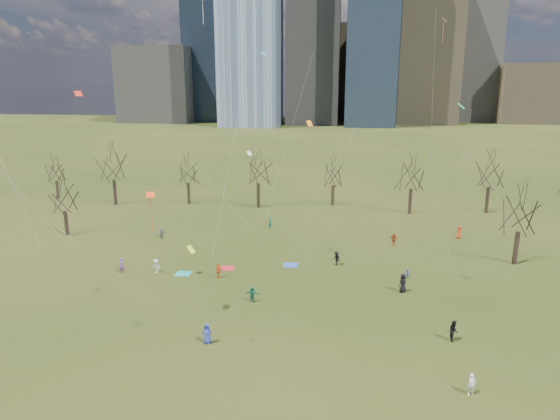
# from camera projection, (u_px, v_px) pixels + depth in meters

# --- Properties ---
(ground) EXTENTS (500.00, 500.00, 0.00)m
(ground) POSITION_uv_depth(u_px,v_px,m) (263.00, 325.00, 42.25)
(ground) COLOR black
(ground) RESTS_ON ground
(downtown_skyline) EXTENTS (212.50, 78.00, 118.00)m
(downtown_skyline) POSITION_uv_depth(u_px,v_px,m) (326.00, 39.00, 235.04)
(downtown_skyline) COLOR slate
(downtown_skyline) RESTS_ON ground
(bare_tree_row) EXTENTS (113.04, 29.80, 9.50)m
(bare_tree_row) POSITION_uv_depth(u_px,v_px,m) (300.00, 175.00, 76.47)
(bare_tree_row) COLOR black
(bare_tree_row) RESTS_ON ground
(blanket_teal) EXTENTS (1.60, 1.50, 0.03)m
(blanket_teal) POSITION_uv_depth(u_px,v_px,m) (183.00, 274.00, 53.49)
(blanket_teal) COLOR teal
(blanket_teal) RESTS_ON ground
(blanket_navy) EXTENTS (1.60, 1.50, 0.03)m
(blanket_navy) POSITION_uv_depth(u_px,v_px,m) (291.00, 265.00, 55.97)
(blanket_navy) COLOR blue
(blanket_navy) RESTS_ON ground
(blanket_crimson) EXTENTS (1.60, 1.50, 0.03)m
(blanket_crimson) POSITION_uv_depth(u_px,v_px,m) (227.00, 268.00, 55.02)
(blanket_crimson) COLOR #B22324
(blanket_crimson) RESTS_ON ground
(person_0) EXTENTS (0.82, 0.54, 1.68)m
(person_0) POSITION_uv_depth(u_px,v_px,m) (207.00, 334.00, 39.14)
(person_0) COLOR #253BA3
(person_0) RESTS_ON ground
(person_1) EXTENTS (0.65, 0.54, 1.52)m
(person_1) POSITION_uv_depth(u_px,v_px,m) (472.00, 384.00, 32.73)
(person_1) COLOR white
(person_1) RESTS_ON ground
(person_4) EXTENTS (1.02, 0.69, 1.60)m
(person_4) POSITION_uv_depth(u_px,v_px,m) (219.00, 271.00, 52.15)
(person_4) COLOR #EC561A
(person_4) RESTS_ON ground
(person_5) EXTENTS (1.44, 0.63, 1.50)m
(person_5) POSITION_uv_depth(u_px,v_px,m) (252.00, 294.00, 46.57)
(person_5) COLOR #186D54
(person_5) RESTS_ON ground
(person_6) EXTENTS (1.09, 1.07, 1.90)m
(person_6) POSITION_uv_depth(u_px,v_px,m) (403.00, 283.00, 48.63)
(person_6) COLOR black
(person_6) RESTS_ON ground
(person_7) EXTENTS (0.67, 0.74, 1.70)m
(person_7) POSITION_uv_depth(u_px,v_px,m) (121.00, 265.00, 53.54)
(person_7) COLOR #824D9B
(person_7) RESTS_ON ground
(person_8) EXTENTS (0.44, 0.53, 0.99)m
(person_8) POSITION_uv_depth(u_px,v_px,m) (407.00, 274.00, 52.21)
(person_8) COLOR #2863B0
(person_8) RESTS_ON ground
(person_9) EXTENTS (1.13, 0.89, 1.54)m
(person_9) POSITION_uv_depth(u_px,v_px,m) (156.00, 266.00, 53.58)
(person_9) COLOR silver
(person_9) RESTS_ON ground
(person_10) EXTENTS (0.98, 0.46, 1.62)m
(person_10) POSITION_uv_depth(u_px,v_px,m) (394.00, 239.00, 62.41)
(person_10) COLOR #9E2D16
(person_10) RESTS_ON ground
(person_11) EXTENTS (1.42, 1.06, 1.49)m
(person_11) POSITION_uv_depth(u_px,v_px,m) (162.00, 233.00, 65.23)
(person_11) COLOR slate
(person_11) RESTS_ON ground
(person_12) EXTENTS (0.73, 0.96, 1.76)m
(person_12) POSITION_uv_depth(u_px,v_px,m) (459.00, 232.00, 65.17)
(person_12) COLOR red
(person_12) RESTS_ON ground
(person_13) EXTENTS (0.62, 0.69, 1.59)m
(person_13) POSITION_uv_depth(u_px,v_px,m) (270.00, 222.00, 69.93)
(person_13) COLOR #197165
(person_13) RESTS_ON ground
(person_14) EXTENTS (0.65, 0.84, 1.71)m
(person_14) POSITION_uv_depth(u_px,v_px,m) (454.00, 331.00, 39.57)
(person_14) COLOR black
(person_14) RESTS_ON ground
(person_15) EXTENTS (1.18, 1.17, 1.63)m
(person_15) POSITION_uv_depth(u_px,v_px,m) (336.00, 258.00, 55.82)
(person_15) COLOR black
(person_15) RESTS_ON ground
(kites_airborne) EXTENTS (65.58, 47.02, 31.22)m
(kites_airborne) POSITION_uv_depth(u_px,v_px,m) (283.00, 156.00, 52.21)
(kites_airborne) COLOR #DD4112
(kites_airborne) RESTS_ON ground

